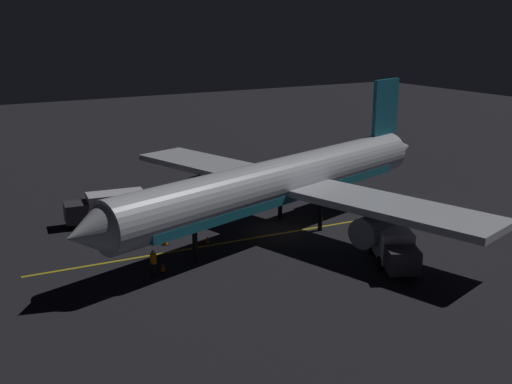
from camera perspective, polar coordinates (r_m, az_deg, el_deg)
name	(u,v)px	position (r m, az deg, el deg)	size (l,w,h in m)	color
ground_plane	(278,233)	(48.24, 2.06, -3.81)	(180.00, 180.00, 0.20)	black
apron_guide_stripe	(234,241)	(46.22, -2.08, -4.55)	(0.24, 29.81, 0.01)	gold
airliner	(284,182)	(47.53, 2.60, 0.91)	(33.12, 36.30, 10.77)	silver
baggage_truck	(109,208)	(51.33, -13.34, -1.41)	(2.94, 6.51, 2.49)	silver
catering_truck	(393,247)	(42.56, 12.48, -4.91)	(6.08, 4.52, 2.48)	silver
ground_crew_worker	(153,263)	(40.43, -9.39, -6.43)	(0.40, 0.40, 1.74)	black
traffic_cone_near_left	(163,268)	(41.27, -8.52, -6.88)	(0.50, 0.50, 0.55)	#EA590F
traffic_cone_near_right	(207,240)	(45.91, -4.49, -4.40)	(0.50, 0.50, 0.55)	#EA590F
traffic_cone_under_wing	(185,217)	(51.20, -6.55, -2.33)	(0.50, 0.50, 0.55)	#EA590F
traffic_cone_far	(166,241)	(45.94, -8.29, -4.51)	(0.50, 0.50, 0.55)	#EA590F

